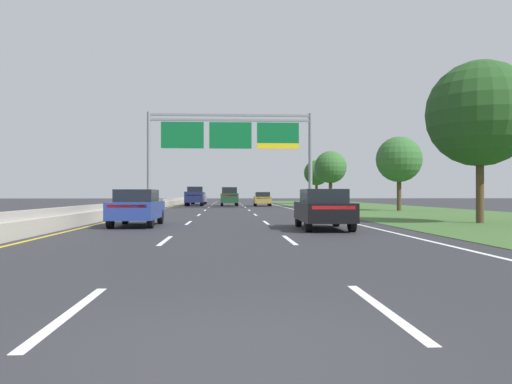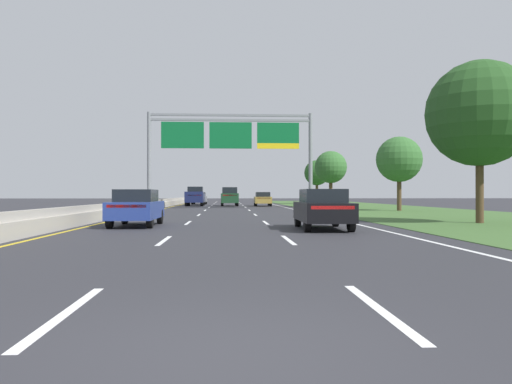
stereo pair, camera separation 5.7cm
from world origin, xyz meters
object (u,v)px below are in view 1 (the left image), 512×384
at_px(overhead_sign_gantry, 230,140).
at_px(car_black_right_lane_sedan, 323,208).
at_px(roadside_tree_distant, 316,173).
at_px(pickup_truck_navy, 195,196).
at_px(roadside_tree_mid, 399,160).
at_px(car_blue_left_lane_sedan, 137,207).
at_px(roadside_tree_near, 480,114).
at_px(car_darkgreen_centre_lane_suv, 229,196).
at_px(car_gold_right_lane_sedan, 262,199).
at_px(roadside_tree_far, 330,167).
at_px(car_grey_left_lane_sedan, 199,198).

height_order(overhead_sign_gantry, car_black_right_lane_sedan, overhead_sign_gantry).
bearing_deg(roadside_tree_distant, pickup_truck_navy, -148.33).
xyz_separation_m(overhead_sign_gantry, roadside_tree_mid, (13.59, -5.80, -2.11)).
relative_size(car_blue_left_lane_sedan, roadside_tree_mid, 0.73).
bearing_deg(roadside_tree_near, car_darkgreen_centre_lane_suv, 108.98).
bearing_deg(roadside_tree_near, car_gold_right_lane_sedan, 103.43).
height_order(pickup_truck_navy, roadside_tree_far, roadside_tree_far).
xyz_separation_m(pickup_truck_navy, roadside_tree_near, (15.51, -34.50, 4.07)).
bearing_deg(car_darkgreen_centre_lane_suv, car_grey_left_lane_sedan, 21.48).
height_order(pickup_truck_navy, car_grey_left_lane_sedan, pickup_truck_navy).
height_order(car_black_right_lane_sedan, roadside_tree_near, roadside_tree_near).
distance_m(overhead_sign_gantry, pickup_truck_navy, 13.51).
bearing_deg(roadside_tree_near, pickup_truck_navy, 114.21).
bearing_deg(car_grey_left_lane_sedan, overhead_sign_gantry, -167.85).
distance_m(overhead_sign_gantry, car_black_right_lane_sedan, 26.81).
bearing_deg(roadside_tree_far, roadside_tree_mid, -71.72).
bearing_deg(car_darkgreen_centre_lane_suv, roadside_tree_distant, -49.79).
height_order(overhead_sign_gantry, roadside_tree_mid, overhead_sign_gantry).
xyz_separation_m(pickup_truck_navy, roadside_tree_far, (14.14, -7.24, 2.99)).
height_order(car_grey_left_lane_sedan, roadside_tree_near, roadside_tree_near).
bearing_deg(pickup_truck_navy, overhead_sign_gantry, -161.83).
height_order(roadside_tree_near, roadside_tree_mid, roadside_tree_near).
distance_m(car_grey_left_lane_sedan, car_black_right_lane_sedan, 46.90).
distance_m(car_darkgreen_centre_lane_suv, roadside_tree_distant, 16.16).
relative_size(roadside_tree_near, roadside_tree_mid, 1.27).
height_order(roadside_tree_mid, roadside_tree_distant, roadside_tree_mid).
relative_size(pickup_truck_navy, car_black_right_lane_sedan, 1.22).
xyz_separation_m(overhead_sign_gantry, car_darkgreen_centre_lane_suv, (-0.06, 11.03, -5.17)).
relative_size(overhead_sign_gantry, car_grey_left_lane_sedan, 3.40).
height_order(car_black_right_lane_sedan, roadside_tree_mid, roadside_tree_mid).
height_order(car_gold_right_lane_sedan, roadside_tree_near, roadside_tree_near).
xyz_separation_m(car_grey_left_lane_sedan, car_black_right_lane_sedan, (7.41, -46.32, 0.00)).
height_order(overhead_sign_gantry, roadside_tree_near, overhead_sign_gantry).
bearing_deg(roadside_tree_mid, car_gold_right_lane_sedan, 121.62).
distance_m(pickup_truck_navy, car_black_right_lane_sedan, 38.57).
xyz_separation_m(overhead_sign_gantry, roadside_tree_far, (10.16, 4.58, -2.21)).
height_order(car_gold_right_lane_sedan, roadside_tree_distant, roadside_tree_distant).
bearing_deg(roadside_tree_distant, roadside_tree_near, -90.35).
relative_size(car_blue_left_lane_sedan, car_black_right_lane_sedan, 0.99).
bearing_deg(pickup_truck_navy, car_blue_left_lane_sedan, 179.23).
height_order(car_black_right_lane_sedan, roadside_tree_far, roadside_tree_far).
distance_m(car_black_right_lane_sedan, roadside_tree_distant, 48.43).
bearing_deg(overhead_sign_gantry, roadside_tree_far, 24.26).
bearing_deg(car_gold_right_lane_sedan, roadside_tree_near, -165.79).
distance_m(car_blue_left_lane_sedan, car_darkgreen_centre_lane_suv, 34.96).
relative_size(overhead_sign_gantry, car_gold_right_lane_sedan, 3.40).
bearing_deg(overhead_sign_gantry, roadside_tree_near, -63.05).
bearing_deg(roadside_tree_near, car_blue_left_lane_sedan, -176.34).
bearing_deg(car_gold_right_lane_sedan, pickup_truck_navy, 79.86).
distance_m(pickup_truck_navy, roadside_tree_far, 16.16).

